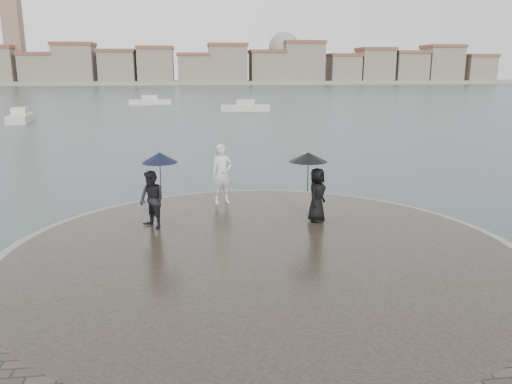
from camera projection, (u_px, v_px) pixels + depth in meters
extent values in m
plane|color=#2B3835|center=(292.00, 339.00, 8.59)|extent=(400.00, 400.00, 0.00)
cylinder|color=gray|center=(263.00, 257.00, 11.92)|extent=(12.50, 12.50, 0.32)
cylinder|color=#2D261E|center=(263.00, 256.00, 11.91)|extent=(11.90, 11.90, 0.36)
imported|color=silver|center=(222.00, 174.00, 15.77)|extent=(0.78, 0.61, 1.91)
imported|color=black|center=(152.00, 200.00, 13.32)|extent=(0.94, 0.96, 1.56)
cylinder|color=black|center=(161.00, 178.00, 13.32)|extent=(0.02, 0.02, 0.90)
cone|color=black|center=(160.00, 158.00, 13.19)|extent=(0.98, 0.98, 0.28)
imported|color=black|center=(317.00, 195.00, 13.93)|extent=(0.82, 0.89, 1.52)
cylinder|color=black|center=(308.00, 175.00, 13.87)|extent=(0.02, 0.02, 0.90)
cone|color=black|center=(308.00, 157.00, 13.74)|extent=(1.10, 1.10, 0.26)
cube|color=gray|center=(194.00, 83.00, 165.45)|extent=(260.00, 20.00, 1.20)
cube|color=gray|center=(39.00, 71.00, 155.57)|extent=(10.00, 10.00, 9.00)
cube|color=brown|center=(37.00, 54.00, 154.38)|extent=(10.60, 10.60, 1.00)
cube|color=gray|center=(75.00, 66.00, 156.60)|extent=(12.00, 10.00, 12.00)
cube|color=brown|center=(73.00, 44.00, 155.06)|extent=(12.60, 10.60, 1.00)
cube|color=gray|center=(118.00, 69.00, 158.48)|extent=(11.00, 10.00, 10.00)
cube|color=brown|center=(117.00, 51.00, 157.18)|extent=(11.60, 10.60, 1.00)
cube|color=gray|center=(156.00, 67.00, 159.88)|extent=(11.00, 10.00, 11.00)
cube|color=brown|center=(155.00, 48.00, 158.46)|extent=(11.60, 10.60, 1.00)
cube|color=gray|center=(194.00, 71.00, 161.63)|extent=(10.00, 10.00, 9.00)
cube|color=brown|center=(193.00, 55.00, 160.45)|extent=(10.60, 10.60, 1.00)
cube|color=gray|center=(228.00, 66.00, 162.67)|extent=(12.00, 10.00, 12.00)
cube|color=brown|center=(227.00, 45.00, 161.13)|extent=(12.60, 10.60, 1.00)
cube|color=gray|center=(267.00, 69.00, 164.55)|extent=(11.00, 10.00, 10.00)
cube|color=brown|center=(267.00, 52.00, 163.25)|extent=(11.60, 10.60, 1.00)
cube|color=gray|center=(303.00, 64.00, 165.71)|extent=(13.00, 10.00, 13.00)
cube|color=brown|center=(303.00, 42.00, 164.05)|extent=(13.60, 10.60, 1.00)
cube|color=gray|center=(343.00, 71.00, 167.96)|extent=(10.00, 10.00, 9.00)
cube|color=brown|center=(344.00, 55.00, 166.77)|extent=(10.60, 10.60, 1.00)
cube|color=gray|center=(375.00, 67.00, 169.11)|extent=(11.00, 10.00, 11.00)
cube|color=brown|center=(376.00, 49.00, 167.69)|extent=(11.60, 10.60, 1.00)
cube|color=gray|center=(408.00, 69.00, 170.74)|extent=(11.00, 10.00, 10.00)
cube|color=brown|center=(409.00, 52.00, 169.44)|extent=(11.60, 10.60, 1.00)
cube|color=gray|center=(441.00, 66.00, 172.02)|extent=(12.00, 10.00, 12.00)
cube|color=brown|center=(443.00, 46.00, 170.48)|extent=(12.60, 10.60, 1.00)
cube|color=gray|center=(476.00, 71.00, 174.02)|extent=(10.00, 10.00, 9.00)
cube|color=brown|center=(478.00, 56.00, 172.84)|extent=(10.60, 10.60, 1.00)
cube|color=#846654|center=(13.00, 32.00, 153.88)|extent=(5.00, 5.00, 32.00)
sphere|color=gray|center=(284.00, 47.00, 165.58)|extent=(10.00, 10.00, 10.00)
cube|color=beige|center=(245.00, 109.00, 56.59)|extent=(5.62, 2.07, 0.90)
cube|color=beige|center=(245.00, 104.00, 56.45)|extent=(2.10, 1.37, 0.90)
cube|color=beige|center=(150.00, 103.00, 66.79)|extent=(5.65, 2.23, 0.90)
cube|color=beige|center=(150.00, 99.00, 66.65)|extent=(2.13, 1.42, 0.90)
cube|color=beige|center=(21.00, 119.00, 44.56)|extent=(2.37, 5.67, 0.90)
cube|color=beige|center=(20.00, 113.00, 44.42)|extent=(1.47, 2.15, 0.90)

